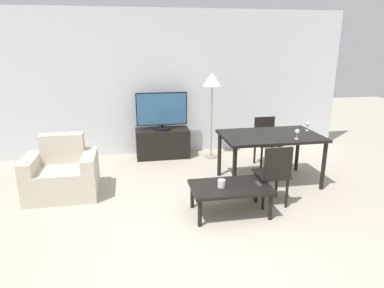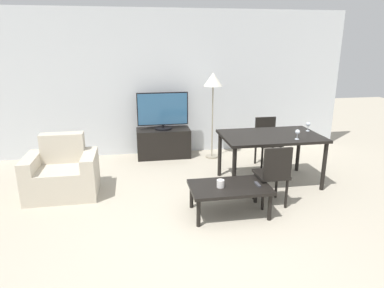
{
  "view_description": "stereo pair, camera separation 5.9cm",
  "coord_description": "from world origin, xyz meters",
  "px_view_note": "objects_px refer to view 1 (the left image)",
  "views": [
    {
      "loc": [
        -0.74,
        -3.13,
        2.12
      ],
      "look_at": [
        0.15,
        1.68,
        0.65
      ],
      "focal_mm": 32.0,
      "sensor_mm": 36.0,
      "label": 1
    },
    {
      "loc": [
        -0.68,
        -3.14,
        2.12
      ],
      "look_at": [
        0.15,
        1.68,
        0.65
      ],
      "focal_mm": 32.0,
      "sensor_mm": 36.0,
      "label": 2
    }
  ],
  "objects_px": {
    "tv_stand": "(163,143)",
    "coffee_table": "(230,189)",
    "dining_table": "(270,140)",
    "armchair": "(62,175)",
    "cup_white_near": "(221,183)",
    "tv": "(162,111)",
    "dining_chair_near": "(274,172)",
    "wine_glass_center": "(308,124)",
    "wine_glass_left": "(297,132)",
    "remote_primary": "(258,184)",
    "dining_chair_far": "(266,139)",
    "floor_lamp": "(212,84)"
  },
  "relations": [
    {
      "from": "armchair",
      "to": "cup_white_near",
      "type": "bearing_deg",
      "value": -25.82
    },
    {
      "from": "tv",
      "to": "dining_chair_near",
      "type": "height_order",
      "value": "tv"
    },
    {
      "from": "dining_table",
      "to": "dining_chair_far",
      "type": "relative_size",
      "value": 1.75
    },
    {
      "from": "dining_chair_near",
      "to": "wine_glass_left",
      "type": "relative_size",
      "value": 5.8
    },
    {
      "from": "floor_lamp",
      "to": "cup_white_near",
      "type": "height_order",
      "value": "floor_lamp"
    },
    {
      "from": "dining_chair_near",
      "to": "wine_glass_center",
      "type": "relative_size",
      "value": 5.8
    },
    {
      "from": "dining_table",
      "to": "wine_glass_center",
      "type": "xyz_separation_m",
      "value": [
        0.66,
        0.11,
        0.18
      ]
    },
    {
      "from": "dining_chair_near",
      "to": "dining_chair_far",
      "type": "relative_size",
      "value": 1.0
    },
    {
      "from": "coffee_table",
      "to": "wine_glass_left",
      "type": "relative_size",
      "value": 6.84
    },
    {
      "from": "floor_lamp",
      "to": "remote_primary",
      "type": "xyz_separation_m",
      "value": [
        0.06,
        -2.26,
        -0.99
      ]
    },
    {
      "from": "tv_stand",
      "to": "wine_glass_center",
      "type": "relative_size",
      "value": 6.79
    },
    {
      "from": "tv_stand",
      "to": "cup_white_near",
      "type": "distance_m",
      "value": 2.49
    },
    {
      "from": "coffee_table",
      "to": "dining_chair_near",
      "type": "distance_m",
      "value": 0.64
    },
    {
      "from": "tv_stand",
      "to": "coffee_table",
      "type": "relative_size",
      "value": 0.99
    },
    {
      "from": "wine_glass_left",
      "to": "wine_glass_center",
      "type": "xyz_separation_m",
      "value": [
        0.39,
        0.41,
        0.0
      ]
    },
    {
      "from": "tv_stand",
      "to": "dining_table",
      "type": "xyz_separation_m",
      "value": [
        1.49,
        -1.53,
        0.42
      ]
    },
    {
      "from": "armchair",
      "to": "remote_primary",
      "type": "relative_size",
      "value": 6.44
    },
    {
      "from": "coffee_table",
      "to": "remote_primary",
      "type": "height_order",
      "value": "remote_primary"
    },
    {
      "from": "dining_chair_near",
      "to": "dining_table",
      "type": "bearing_deg",
      "value": 71.36
    },
    {
      "from": "wine_glass_left",
      "to": "dining_chair_far",
      "type": "bearing_deg",
      "value": 90.59
    },
    {
      "from": "armchair",
      "to": "dining_chair_near",
      "type": "height_order",
      "value": "armchair"
    },
    {
      "from": "dining_chair_near",
      "to": "wine_glass_center",
      "type": "distance_m",
      "value": 1.33
    },
    {
      "from": "remote_primary",
      "to": "wine_glass_left",
      "type": "xyz_separation_m",
      "value": [
        0.8,
        0.62,
        0.48
      ]
    },
    {
      "from": "wine_glass_left",
      "to": "tv",
      "type": "bearing_deg",
      "value": 133.97
    },
    {
      "from": "tv_stand",
      "to": "coffee_table",
      "type": "height_order",
      "value": "tv_stand"
    },
    {
      "from": "dining_chair_near",
      "to": "cup_white_near",
      "type": "xyz_separation_m",
      "value": [
        -0.75,
        -0.14,
        -0.04
      ]
    },
    {
      "from": "coffee_table",
      "to": "floor_lamp",
      "type": "distance_m",
      "value": 2.47
    },
    {
      "from": "tv_stand",
      "to": "dining_table",
      "type": "height_order",
      "value": "dining_table"
    },
    {
      "from": "cup_white_near",
      "to": "wine_glass_center",
      "type": "bearing_deg",
      "value": 31.48
    },
    {
      "from": "floor_lamp",
      "to": "dining_table",
      "type": "bearing_deg",
      "value": -66.2
    },
    {
      "from": "coffee_table",
      "to": "cup_white_near",
      "type": "xyz_separation_m",
      "value": [
        -0.13,
        -0.02,
        0.09
      ]
    },
    {
      "from": "dining_chair_far",
      "to": "tv_stand",
      "type": "bearing_deg",
      "value": 156.53
    },
    {
      "from": "tv_stand",
      "to": "wine_glass_center",
      "type": "bearing_deg",
      "value": -33.39
    },
    {
      "from": "tv_stand",
      "to": "dining_chair_far",
      "type": "distance_m",
      "value": 1.92
    },
    {
      "from": "armchair",
      "to": "dining_table",
      "type": "xyz_separation_m",
      "value": [
        3.07,
        -0.09,
        0.39
      ]
    },
    {
      "from": "tv_stand",
      "to": "wine_glass_center",
      "type": "distance_m",
      "value": 2.64
    },
    {
      "from": "cup_white_near",
      "to": "armchair",
      "type": "bearing_deg",
      "value": 154.18
    },
    {
      "from": "coffee_table",
      "to": "wine_glass_center",
      "type": "relative_size",
      "value": 6.84
    },
    {
      "from": "tv",
      "to": "coffee_table",
      "type": "relative_size",
      "value": 0.94
    },
    {
      "from": "dining_table",
      "to": "wine_glass_left",
      "type": "bearing_deg",
      "value": -48.05
    },
    {
      "from": "armchair",
      "to": "wine_glass_left",
      "type": "xyz_separation_m",
      "value": [
        3.34,
        -0.39,
        0.57
      ]
    },
    {
      "from": "tv_stand",
      "to": "dining_chair_near",
      "type": "height_order",
      "value": "dining_chair_near"
    },
    {
      "from": "coffee_table",
      "to": "remote_primary",
      "type": "relative_size",
      "value": 6.66
    },
    {
      "from": "tv_stand",
      "to": "dining_table",
      "type": "distance_m",
      "value": 2.18
    },
    {
      "from": "dining_chair_near",
      "to": "cup_white_near",
      "type": "bearing_deg",
      "value": -169.72
    },
    {
      "from": "dining_table",
      "to": "floor_lamp",
      "type": "distance_m",
      "value": 1.62
    },
    {
      "from": "dining_table",
      "to": "cup_white_near",
      "type": "height_order",
      "value": "dining_table"
    },
    {
      "from": "dining_table",
      "to": "armchair",
      "type": "bearing_deg",
      "value": 178.28
    },
    {
      "from": "wine_glass_center",
      "to": "dining_table",
      "type": "bearing_deg",
      "value": -170.2
    },
    {
      "from": "tv_stand",
      "to": "dining_table",
      "type": "relative_size",
      "value": 0.67
    }
  ]
}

